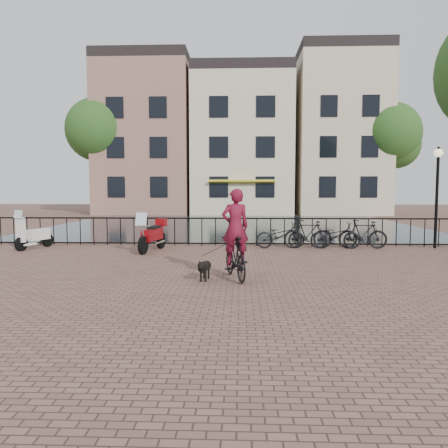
{
  "coord_description": "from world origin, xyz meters",
  "views": [
    {
      "loc": [
        0.41,
        -7.79,
        2.08
      ],
      "look_at": [
        0.0,
        3.0,
        1.2
      ],
      "focal_mm": 35.0,
      "sensor_mm": 36.0,
      "label": 1
    }
  ],
  "objects_px": {
    "dog": "(205,269)",
    "scooter": "(34,229)",
    "cyclist": "(235,239)",
    "lamp_post": "(437,180)",
    "motorcycle": "(152,231)"
  },
  "relations": [
    {
      "from": "dog",
      "to": "scooter",
      "type": "xyz_separation_m",
      "value": [
        -6.31,
        4.96,
        0.45
      ]
    },
    {
      "from": "cyclist",
      "to": "dog",
      "type": "height_order",
      "value": "cyclist"
    },
    {
      "from": "lamp_post",
      "to": "scooter",
      "type": "xyz_separation_m",
      "value": [
        -13.9,
        -0.68,
        -1.68
      ]
    },
    {
      "from": "scooter",
      "to": "dog",
      "type": "bearing_deg",
      "value": -18.52
    },
    {
      "from": "scooter",
      "to": "cyclist",
      "type": "bearing_deg",
      "value": -14.83
    },
    {
      "from": "motorcycle",
      "to": "scooter",
      "type": "height_order",
      "value": "scooter"
    },
    {
      "from": "dog",
      "to": "scooter",
      "type": "relative_size",
      "value": 0.49
    },
    {
      "from": "lamp_post",
      "to": "scooter",
      "type": "bearing_deg",
      "value": -177.21
    },
    {
      "from": "dog",
      "to": "motorcycle",
      "type": "bearing_deg",
      "value": 122.71
    },
    {
      "from": "cyclist",
      "to": "motorcycle",
      "type": "bearing_deg",
      "value": -72.74
    },
    {
      "from": "dog",
      "to": "motorcycle",
      "type": "height_order",
      "value": "motorcycle"
    },
    {
      "from": "cyclist",
      "to": "dog",
      "type": "xyz_separation_m",
      "value": [
        -0.69,
        -0.15,
        -0.67
      ]
    },
    {
      "from": "cyclist",
      "to": "motorcycle",
      "type": "height_order",
      "value": "cyclist"
    },
    {
      "from": "cyclist",
      "to": "scooter",
      "type": "height_order",
      "value": "cyclist"
    },
    {
      "from": "lamp_post",
      "to": "scooter",
      "type": "height_order",
      "value": "lamp_post"
    }
  ]
}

